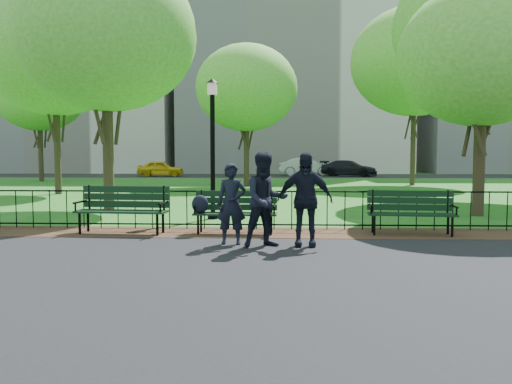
{
  "coord_description": "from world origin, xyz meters",
  "views": [
    {
      "loc": [
        0.26,
        -9.28,
        1.66
      ],
      "look_at": [
        -0.19,
        1.5,
        0.9
      ],
      "focal_mm": 35.0,
      "sensor_mm": 36.0,
      "label": 1
    }
  ],
  "objects_px": {
    "tree_far_w": "(39,91)",
    "park_bench_right_a": "(411,208)",
    "sedan_dark": "(349,168)",
    "person_right": "(305,199)",
    "tree_mid_e": "(485,26)",
    "tree_far_e": "(415,61)",
    "tree_far_c": "(246,88)",
    "person_left": "(232,204)",
    "sedan_silver": "(306,167)",
    "tree_near_w": "(106,34)",
    "lamppost": "(213,143)",
    "park_bench_main": "(224,206)",
    "person_mid": "(266,200)",
    "tree_mid_w": "(55,53)",
    "tree_near_e": "(483,55)",
    "taxi": "(161,169)",
    "park_bench_left_a": "(123,204)"
  },
  "relations": [
    {
      "from": "sedan_dark",
      "to": "person_right",
      "type": "bearing_deg",
      "value": -166.01
    },
    {
      "from": "tree_mid_e",
      "to": "tree_far_e",
      "type": "bearing_deg",
      "value": 88.68
    },
    {
      "from": "tree_mid_e",
      "to": "tree_far_e",
      "type": "relative_size",
      "value": 0.91
    },
    {
      "from": "tree_far_w",
      "to": "tree_mid_e",
      "type": "bearing_deg",
      "value": -30.19
    },
    {
      "from": "sedan_dark",
      "to": "park_bench_left_a",
      "type": "bearing_deg",
      "value": -172.81
    },
    {
      "from": "lamppost",
      "to": "tree_far_e",
      "type": "relative_size",
      "value": 0.36
    },
    {
      "from": "tree_far_w",
      "to": "park_bench_right_a",
      "type": "bearing_deg",
      "value": -50.22
    },
    {
      "from": "park_bench_main",
      "to": "tree_near_e",
      "type": "relative_size",
      "value": 0.28
    },
    {
      "from": "taxi",
      "to": "tree_near_e",
      "type": "bearing_deg",
      "value": -155.85
    },
    {
      "from": "tree_far_c",
      "to": "taxi",
      "type": "bearing_deg",
      "value": 120.13
    },
    {
      "from": "tree_near_e",
      "to": "sedan_silver",
      "type": "height_order",
      "value": "tree_near_e"
    },
    {
      "from": "park_bench_left_a",
      "to": "sedan_dark",
      "type": "relative_size",
      "value": 0.42
    },
    {
      "from": "tree_mid_e",
      "to": "person_mid",
      "type": "bearing_deg",
      "value": -127.53
    },
    {
      "from": "park_bench_left_a",
      "to": "tree_mid_w",
      "type": "xyz_separation_m",
      "value": [
        -6.5,
        11.37,
        5.61
      ]
    },
    {
      "from": "sedan_silver",
      "to": "tree_far_e",
      "type": "bearing_deg",
      "value": -160.22
    },
    {
      "from": "tree_far_c",
      "to": "person_mid",
      "type": "xyz_separation_m",
      "value": [
        1.51,
        -19.14,
        -4.65
      ]
    },
    {
      "from": "park_bench_main",
      "to": "sedan_silver",
      "type": "distance_m",
      "value": 34.2
    },
    {
      "from": "person_right",
      "to": "taxi",
      "type": "distance_m",
      "value": 34.85
    },
    {
      "from": "tree_near_e",
      "to": "tree_far_w",
      "type": "relative_size",
      "value": 0.73
    },
    {
      "from": "person_right",
      "to": "taxi",
      "type": "xyz_separation_m",
      "value": [
        -10.48,
        33.24,
        -0.2
      ]
    },
    {
      "from": "person_left",
      "to": "person_right",
      "type": "xyz_separation_m",
      "value": [
        1.37,
        -0.14,
        0.1
      ]
    },
    {
      "from": "tree_far_e",
      "to": "tree_far_c",
      "type": "bearing_deg",
      "value": -169.47
    },
    {
      "from": "park_bench_right_a",
      "to": "tree_near_e",
      "type": "height_order",
      "value": "tree_near_e"
    },
    {
      "from": "tree_far_c",
      "to": "sedan_dark",
      "type": "height_order",
      "value": "tree_far_c"
    },
    {
      "from": "tree_mid_e",
      "to": "tree_far_c",
      "type": "height_order",
      "value": "tree_mid_e"
    },
    {
      "from": "tree_mid_e",
      "to": "taxi",
      "type": "relative_size",
      "value": 2.43
    },
    {
      "from": "person_left",
      "to": "tree_far_w",
      "type": "bearing_deg",
      "value": 124.05
    },
    {
      "from": "tree_far_c",
      "to": "person_left",
      "type": "height_order",
      "value": "tree_far_c"
    },
    {
      "from": "park_bench_left_a",
      "to": "taxi",
      "type": "distance_m",
      "value": 32.49
    },
    {
      "from": "tree_mid_w",
      "to": "sedan_dark",
      "type": "xyz_separation_m",
      "value": [
        16.04,
        21.22,
        -5.54
      ]
    },
    {
      "from": "tree_mid_e",
      "to": "park_bench_main",
      "type": "bearing_deg",
      "value": -135.16
    },
    {
      "from": "tree_far_w",
      "to": "person_right",
      "type": "relative_size",
      "value": 5.09
    },
    {
      "from": "tree_near_w",
      "to": "tree_mid_e",
      "type": "relative_size",
      "value": 0.83
    },
    {
      "from": "tree_far_w",
      "to": "person_left",
      "type": "bearing_deg",
      "value": -57.71
    },
    {
      "from": "sedan_dark",
      "to": "person_left",
      "type": "bearing_deg",
      "value": -168.28
    },
    {
      "from": "lamppost",
      "to": "tree_near_e",
      "type": "distance_m",
      "value": 7.86
    },
    {
      "from": "tree_mid_w",
      "to": "tree_far_w",
      "type": "xyz_separation_m",
      "value": [
        -6.29,
        11.47,
        -0.12
      ]
    },
    {
      "from": "tree_mid_e",
      "to": "lamppost",
      "type": "bearing_deg",
      "value": -146.85
    },
    {
      "from": "park_bench_main",
      "to": "tree_far_c",
      "type": "relative_size",
      "value": 0.23
    },
    {
      "from": "lamppost",
      "to": "tree_far_c",
      "type": "xyz_separation_m",
      "value": [
        0.0,
        14.92,
        3.49
      ]
    },
    {
      "from": "lamppost",
      "to": "tree_far_c",
      "type": "bearing_deg",
      "value": 89.99
    },
    {
      "from": "tree_near_w",
      "to": "tree_far_c",
      "type": "bearing_deg",
      "value": 73.78
    },
    {
      "from": "lamppost",
      "to": "tree_mid_w",
      "type": "bearing_deg",
      "value": 133.0
    },
    {
      "from": "lamppost",
      "to": "tree_near_e",
      "type": "relative_size",
      "value": 0.58
    },
    {
      "from": "park_bench_left_a",
      "to": "sedan_silver",
      "type": "relative_size",
      "value": 0.41
    },
    {
      "from": "park_bench_main",
      "to": "tree_mid_w",
      "type": "distance_m",
      "value": 15.38
    },
    {
      "from": "person_left",
      "to": "taxi",
      "type": "relative_size",
      "value": 0.39
    },
    {
      "from": "park_bench_main",
      "to": "park_bench_left_a",
      "type": "xyz_separation_m",
      "value": [
        -2.18,
        0.01,
        0.03
      ]
    },
    {
      "from": "person_mid",
      "to": "person_right",
      "type": "height_order",
      "value": "person_mid"
    },
    {
      "from": "park_bench_right_a",
      "to": "person_mid",
      "type": "height_order",
      "value": "person_mid"
    }
  ]
}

